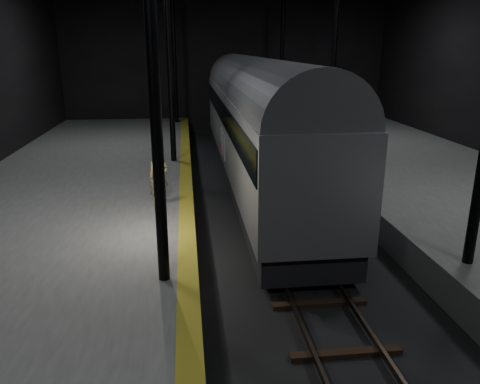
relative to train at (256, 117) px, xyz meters
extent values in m
plane|color=black|center=(0.00, -6.90, -3.15)|extent=(44.00, 44.00, 0.00)
cube|color=#52524F|center=(-7.50, -6.90, -2.65)|extent=(9.00, 43.80, 1.00)
cube|color=olive|center=(-3.25, -6.90, -2.15)|extent=(0.50, 43.80, 0.01)
cube|color=#3F3328|center=(-0.72, -6.90, -2.98)|extent=(0.08, 43.00, 0.14)
cube|color=#3F3328|center=(0.72, -6.90, -2.98)|extent=(0.08, 43.00, 0.14)
cube|color=black|center=(0.00, -6.90, -3.09)|extent=(2.40, 42.00, 0.12)
cylinder|color=black|center=(-3.80, -10.90, 2.85)|extent=(0.26, 0.26, 10.00)
cylinder|color=black|center=(-3.80, 1.10, 2.85)|extent=(0.26, 0.26, 10.00)
cylinder|color=black|center=(3.80, 1.10, 2.85)|extent=(0.26, 0.26, 10.00)
cylinder|color=black|center=(-3.80, 13.10, 2.85)|extent=(0.26, 0.26, 10.00)
cylinder|color=black|center=(3.80, 13.10, 2.85)|extent=(0.26, 0.26, 10.00)
cube|color=#A1A3A9|center=(0.00, 0.00, -0.46)|extent=(3.07, 21.15, 3.17)
cube|color=black|center=(0.00, 0.00, -2.45)|extent=(2.80, 20.73, 0.90)
cube|color=black|center=(0.00, 0.00, 0.28)|extent=(3.13, 20.83, 0.95)
cylinder|color=slate|center=(0.00, 0.00, 1.13)|extent=(3.01, 20.94, 3.01)
cube|color=black|center=(0.00, -7.40, -2.84)|extent=(1.90, 2.33, 0.37)
cube|color=black|center=(0.00, 7.40, -2.84)|extent=(1.90, 2.33, 0.37)
cube|color=silver|center=(-1.56, -1.06, -1.09)|extent=(0.04, 0.79, 1.11)
cube|color=silver|center=(-1.56, 0.21, -1.09)|extent=(0.04, 0.79, 1.11)
cylinder|color=#A71418|center=(-1.58, -0.87, -1.36)|extent=(0.03, 0.27, 0.27)
cylinder|color=#A71418|center=(-1.58, 0.40, -1.36)|extent=(0.03, 0.27, 0.27)
imported|color=#998A5D|center=(-4.17, -5.24, -1.22)|extent=(0.78, 0.61, 1.87)
camera|label=1|loc=(-3.18, -20.94, 3.07)|focal=35.00mm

